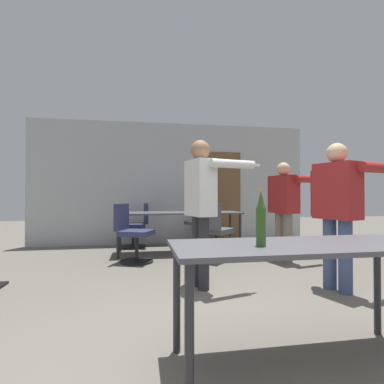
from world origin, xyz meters
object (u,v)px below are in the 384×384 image
Objects in this scene: person_left_plaid at (338,203)px; office_chair_side_rolled at (132,235)px; office_chair_far_right at (137,227)px; office_chair_mid_tucked at (201,225)px; person_center_tall at (284,202)px; beer_bottle at (261,219)px; person_right_polo at (201,198)px; office_chair_near_pushed at (214,233)px.

office_chair_side_rolled is at bearing -146.79° from person_left_plaid.
office_chair_side_rolled reaches higher than office_chair_far_right.
person_center_tall is at bearing -81.48° from office_chair_mid_tucked.
office_chair_mid_tucked is 4.53m from beer_bottle.
office_chair_side_rolled is 0.99× the size of office_chair_mid_tucked.
person_right_polo reaches higher than office_chair_side_rolled.
office_chair_mid_tucked is at bearing 177.94° from person_left_plaid.
beer_bottle is at bearing -66.35° from person_left_plaid.
person_right_polo is at bearing -67.45° from person_center_tall.
office_chair_side_rolled is (-2.43, 0.32, -0.51)m from person_center_tall.
office_chair_side_rolled is 3.28m from beer_bottle.
person_left_plaid is 1.03× the size of person_center_tall.
person_left_plaid reaches higher than person_center_tall.
office_chair_near_pushed is 1.00× the size of office_chair_mid_tucked.
person_right_polo reaches higher than office_chair_far_right.
office_chair_far_right is (0.06, 1.38, -0.02)m from office_chair_side_rolled.
office_chair_near_pushed is (1.32, -0.07, 0.00)m from office_chair_side_rolled.
person_right_polo is 1.79m from office_chair_side_rolled.
person_left_plaid is 4.78× the size of beer_bottle.
person_center_tall is (1.61, 1.16, -0.08)m from person_right_polo.
person_center_tall is 1.25m from office_chair_near_pushed.
person_left_plaid reaches higher than office_chair_far_right.
person_right_polo is at bearing -125.12° from office_chair_mid_tucked.
office_chair_side_rolled is (-0.82, 1.47, -0.60)m from person_right_polo.
office_chair_mid_tucked is (1.39, 1.34, 0.01)m from office_chair_side_rolled.
person_right_polo is 1.81× the size of office_chair_mid_tucked.
person_left_plaid reaches higher than office_chair_near_pushed.
office_chair_mid_tucked reaches higher than office_chair_side_rolled.
office_chair_mid_tucked is at bearing 131.55° from office_chair_near_pushed.
person_right_polo is at bearing 90.93° from beer_bottle.
person_left_plaid is at bearing 73.21° from office_chair_side_rolled.
office_chair_mid_tucked is 2.73× the size of beer_bottle.
office_chair_far_right is at bearing -160.32° from office_chair_side_rolled.
office_chair_mid_tucked is 1.04× the size of office_chair_far_right.
person_center_tall reaches higher than office_chair_side_rolled.
person_left_plaid is 1.76× the size of office_chair_near_pushed.
person_left_plaid reaches higher than office_chair_side_rolled.
beer_bottle reaches higher than office_chair_side_rolled.
person_left_plaid is at bearing -148.59° from office_chair_far_right.
office_chair_far_right is at bearing 99.93° from beer_bottle.
person_right_polo is at bearing -168.38° from office_chair_far_right.
beer_bottle is (0.03, -1.66, -0.12)m from person_right_polo.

